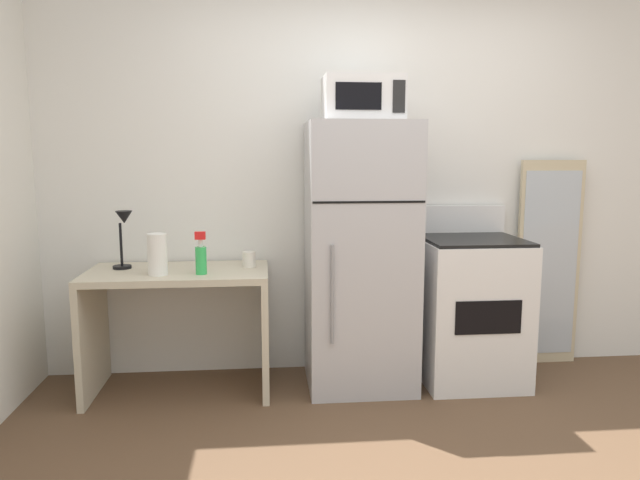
{
  "coord_description": "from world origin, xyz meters",
  "views": [
    {
      "loc": [
        -0.72,
        -2.16,
        1.44
      ],
      "look_at": [
        -0.41,
        1.1,
        0.96
      ],
      "focal_mm": 32.74,
      "sensor_mm": 36.0,
      "label": 1
    }
  ],
  "objects_px": {
    "oven_range": "(470,309)",
    "leaning_mirror": "(548,263)",
    "spray_bottle": "(201,257)",
    "refrigerator": "(360,256)",
    "microwave": "(362,99)",
    "coffee_mug": "(249,259)",
    "desk_lamp": "(123,230)",
    "paper_towel_roll": "(157,254)",
    "desk": "(179,308)"
  },
  "relations": [
    {
      "from": "paper_towel_roll",
      "to": "desk_lamp",
      "type": "bearing_deg",
      "value": 138.99
    },
    {
      "from": "microwave",
      "to": "oven_range",
      "type": "height_order",
      "value": "microwave"
    },
    {
      "from": "coffee_mug",
      "to": "refrigerator",
      "type": "bearing_deg",
      "value": -5.21
    },
    {
      "from": "coffee_mug",
      "to": "leaning_mirror",
      "type": "distance_m",
      "value": 2.04
    },
    {
      "from": "spray_bottle",
      "to": "coffee_mug",
      "type": "relative_size",
      "value": 2.62
    },
    {
      "from": "paper_towel_roll",
      "to": "oven_range",
      "type": "xyz_separation_m",
      "value": [
        1.91,
        0.13,
        -0.4
      ]
    },
    {
      "from": "desk",
      "to": "spray_bottle",
      "type": "relative_size",
      "value": 4.32
    },
    {
      "from": "desk",
      "to": "spray_bottle",
      "type": "height_order",
      "value": "spray_bottle"
    },
    {
      "from": "leaning_mirror",
      "to": "desk",
      "type": "bearing_deg",
      "value": -174.05
    },
    {
      "from": "desk_lamp",
      "to": "refrigerator",
      "type": "xyz_separation_m",
      "value": [
        1.43,
        -0.07,
        -0.18
      ]
    },
    {
      "from": "desk_lamp",
      "to": "refrigerator",
      "type": "height_order",
      "value": "refrigerator"
    },
    {
      "from": "desk",
      "to": "oven_range",
      "type": "relative_size",
      "value": 0.98
    },
    {
      "from": "coffee_mug",
      "to": "oven_range",
      "type": "height_order",
      "value": "oven_range"
    },
    {
      "from": "oven_range",
      "to": "spray_bottle",
      "type": "bearing_deg",
      "value": -175.43
    },
    {
      "from": "paper_towel_roll",
      "to": "leaning_mirror",
      "type": "xyz_separation_m",
      "value": [
        2.54,
        0.38,
        -0.17
      ]
    },
    {
      "from": "desk",
      "to": "oven_range",
      "type": "distance_m",
      "value": 1.82
    },
    {
      "from": "refrigerator",
      "to": "spray_bottle",
      "type": "bearing_deg",
      "value": -171.89
    },
    {
      "from": "oven_range",
      "to": "leaning_mirror",
      "type": "relative_size",
      "value": 0.79
    },
    {
      "from": "spray_bottle",
      "to": "refrigerator",
      "type": "bearing_deg",
      "value": 8.11
    },
    {
      "from": "desk_lamp",
      "to": "microwave",
      "type": "height_order",
      "value": "microwave"
    },
    {
      "from": "paper_towel_roll",
      "to": "microwave",
      "type": "bearing_deg",
      "value": 5.3
    },
    {
      "from": "oven_range",
      "to": "leaning_mirror",
      "type": "bearing_deg",
      "value": 21.94
    },
    {
      "from": "refrigerator",
      "to": "oven_range",
      "type": "xyz_separation_m",
      "value": [
        0.71,
        -0.0,
        -0.35
      ]
    },
    {
      "from": "microwave",
      "to": "spray_bottle",
      "type": "bearing_deg",
      "value": -173.15
    },
    {
      "from": "paper_towel_roll",
      "to": "leaning_mirror",
      "type": "bearing_deg",
      "value": 8.61
    },
    {
      "from": "desk",
      "to": "desk_lamp",
      "type": "relative_size",
      "value": 3.05
    },
    {
      "from": "microwave",
      "to": "refrigerator",
      "type": "bearing_deg",
      "value": 90.33
    },
    {
      "from": "desk_lamp",
      "to": "spray_bottle",
      "type": "relative_size",
      "value": 1.42
    },
    {
      "from": "desk",
      "to": "paper_towel_roll",
      "type": "distance_m",
      "value": 0.39
    },
    {
      "from": "desk_lamp",
      "to": "oven_range",
      "type": "relative_size",
      "value": 0.32
    },
    {
      "from": "spray_bottle",
      "to": "leaning_mirror",
      "type": "height_order",
      "value": "leaning_mirror"
    },
    {
      "from": "paper_towel_roll",
      "to": "microwave",
      "type": "xyz_separation_m",
      "value": [
        1.2,
        0.11,
        0.89
      ]
    },
    {
      "from": "desk",
      "to": "leaning_mirror",
      "type": "relative_size",
      "value": 0.77
    },
    {
      "from": "oven_range",
      "to": "microwave",
      "type": "bearing_deg",
      "value": -178.52
    },
    {
      "from": "paper_towel_roll",
      "to": "oven_range",
      "type": "distance_m",
      "value": 1.95
    },
    {
      "from": "desk",
      "to": "microwave",
      "type": "bearing_deg",
      "value": -0.95
    },
    {
      "from": "spray_bottle",
      "to": "refrigerator",
      "type": "distance_m",
      "value": 0.96
    },
    {
      "from": "coffee_mug",
      "to": "paper_towel_roll",
      "type": "bearing_deg",
      "value": -159.34
    },
    {
      "from": "oven_range",
      "to": "paper_towel_roll",
      "type": "bearing_deg",
      "value": -176.12
    },
    {
      "from": "coffee_mug",
      "to": "leaning_mirror",
      "type": "xyz_separation_m",
      "value": [
        2.02,
        0.19,
        -0.1
      ]
    },
    {
      "from": "leaning_mirror",
      "to": "oven_range",
      "type": "bearing_deg",
      "value": -158.06
    },
    {
      "from": "spray_bottle",
      "to": "oven_range",
      "type": "relative_size",
      "value": 0.23
    },
    {
      "from": "refrigerator",
      "to": "oven_range",
      "type": "distance_m",
      "value": 0.79
    },
    {
      "from": "spray_bottle",
      "to": "leaning_mirror",
      "type": "distance_m",
      "value": 2.33
    },
    {
      "from": "coffee_mug",
      "to": "refrigerator",
      "type": "xyz_separation_m",
      "value": [
        0.68,
        -0.06,
        0.02
      ]
    },
    {
      "from": "oven_range",
      "to": "desk_lamp",
      "type": "bearing_deg",
      "value": 178.1
    },
    {
      "from": "spray_bottle",
      "to": "microwave",
      "type": "relative_size",
      "value": 0.54
    },
    {
      "from": "coffee_mug",
      "to": "microwave",
      "type": "height_order",
      "value": "microwave"
    },
    {
      "from": "desk_lamp",
      "to": "spray_bottle",
      "type": "bearing_deg",
      "value": -23.16
    },
    {
      "from": "desk_lamp",
      "to": "spray_bottle",
      "type": "distance_m",
      "value": 0.54
    }
  ]
}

